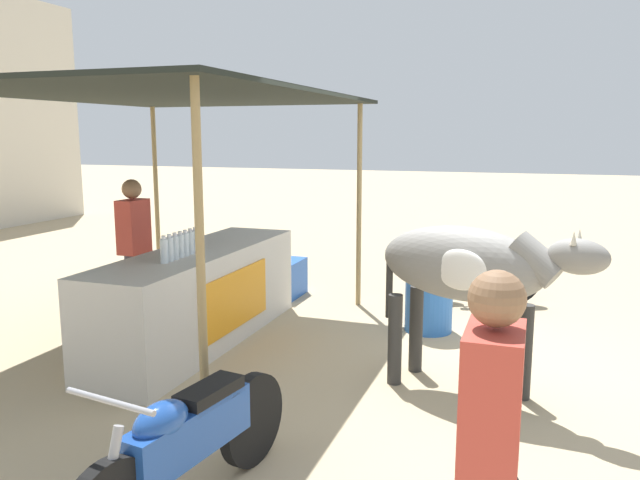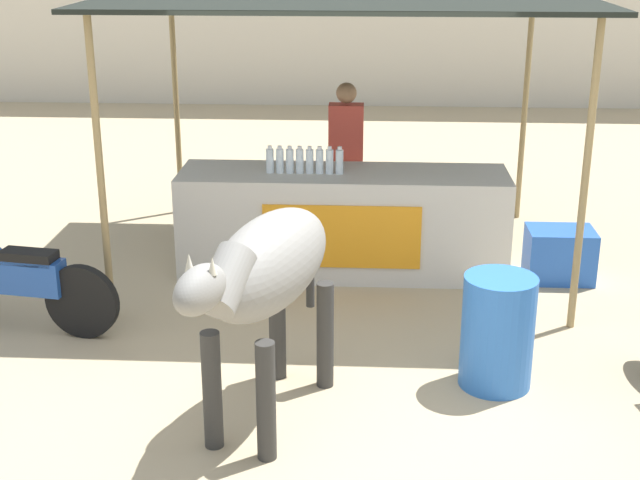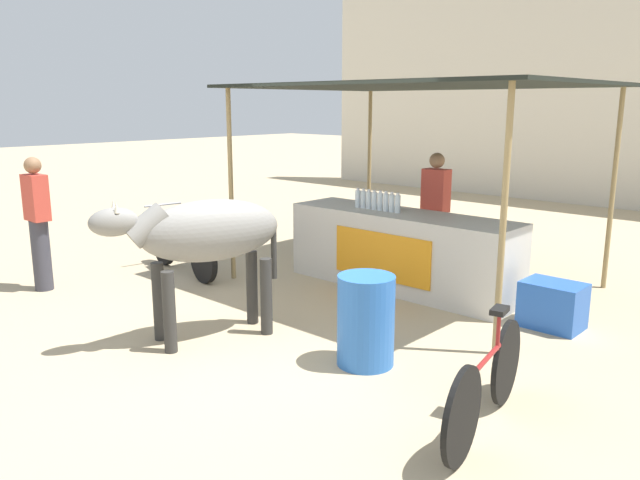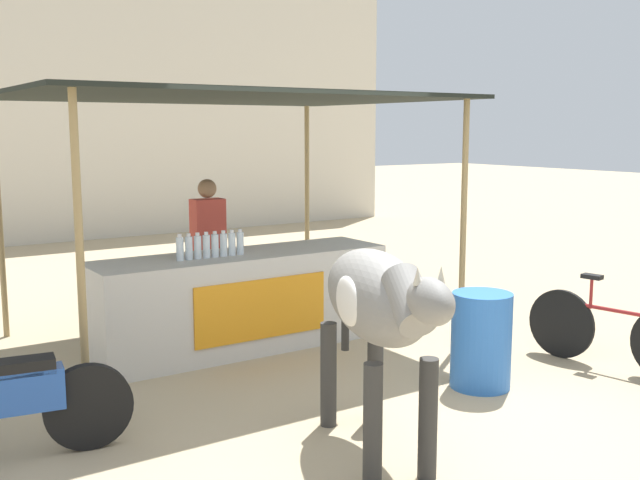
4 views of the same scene
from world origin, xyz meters
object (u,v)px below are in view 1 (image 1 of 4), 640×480
at_px(water_barrel, 429,294).
at_px(stall_counter, 200,296).
at_px(cooler_box, 284,278).
at_px(bicycle_leaning, 472,275).
at_px(cow, 468,270).
at_px(motorcycle_parked, 188,443).
at_px(vendor_behind_counter, 135,256).

bearing_deg(water_barrel, stall_counter, 118.19).
distance_m(cooler_box, bicycle_leaning, 2.42).
bearing_deg(stall_counter, cooler_box, -2.80).
xyz_separation_m(cow, motorcycle_parked, (-2.20, 1.25, -0.61)).
height_order(cow, bicycle_leaning, cow).
distance_m(stall_counter, cooler_box, 2.00).
bearing_deg(bicycle_leaning, stall_counter, 135.33).
relative_size(vendor_behind_counter, cooler_box, 2.75).
height_order(vendor_behind_counter, water_barrel, vendor_behind_counter).
height_order(vendor_behind_counter, bicycle_leaning, vendor_behind_counter).
height_order(vendor_behind_counter, motorcycle_parked, vendor_behind_counter).
bearing_deg(water_barrel, vendor_behind_counter, 111.69).
bearing_deg(bicycle_leaning, water_barrel, 166.57).
bearing_deg(stall_counter, cow, -98.56).
bearing_deg(vendor_behind_counter, bicycle_leaning, -52.20).
xyz_separation_m(motorcycle_parked, bicycle_leaning, (5.10, -1.02, -0.08)).
relative_size(water_barrel, bicycle_leaning, 0.50).
relative_size(stall_counter, vendor_behind_counter, 1.82).
distance_m(water_barrel, bicycle_leaning, 1.38).
distance_m(cooler_box, cow, 3.62).
distance_m(stall_counter, bicycle_leaning, 3.50).
relative_size(water_barrel, motorcycle_parked, 0.46).
height_order(cooler_box, bicycle_leaning, bicycle_leaning).
bearing_deg(bicycle_leaning, cooler_box, 101.99).
distance_m(stall_counter, motorcycle_parked, 2.98).
distance_m(water_barrel, motorcycle_parked, 3.82).
bearing_deg(vendor_behind_counter, stall_counter, -89.73).
relative_size(cooler_box, bicycle_leaning, 0.37).
relative_size(vendor_behind_counter, water_barrel, 2.02).
distance_m(stall_counter, water_barrel, 2.43).
xyz_separation_m(stall_counter, motorcycle_parked, (-2.61, -1.44, -0.05)).
xyz_separation_m(cooler_box, water_barrel, (-0.84, -2.04, 0.17)).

